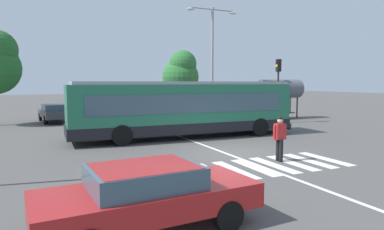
{
  "coord_description": "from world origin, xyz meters",
  "views": [
    {
      "loc": [
        -7.58,
        -12.69,
        3.02
      ],
      "look_at": [
        -0.07,
        3.72,
        1.3
      ],
      "focal_mm": 32.27,
      "sensor_mm": 36.0,
      "label": 1
    }
  ],
  "objects": [
    {
      "name": "parked_car_teal",
      "position": [
        -0.83,
        15.19,
        0.77
      ],
      "size": [
        2.03,
        4.58,
        1.35
      ],
      "color": "black",
      "rests_on": "ground_plane"
    },
    {
      "name": "parked_car_blue",
      "position": [
        4.64,
        15.64,
        0.77
      ],
      "size": [
        1.96,
        4.54,
        1.35
      ],
      "color": "black",
      "rests_on": "ground_plane"
    },
    {
      "name": "parked_car_red",
      "position": [
        7.27,
        15.22,
        0.77
      ],
      "size": [
        2.05,
        4.59,
        1.35
      ],
      "color": "black",
      "rests_on": "ground_plane"
    },
    {
      "name": "lane_center_line",
      "position": [
        -0.25,
        2.0,
        0.0
      ],
      "size": [
        0.16,
        24.0,
        0.01
      ],
      "primitive_type": "cube",
      "color": "silver",
      "rests_on": "ground_plane"
    },
    {
      "name": "parked_car_charcoal",
      "position": [
        -6.24,
        15.36,
        0.77
      ],
      "size": [
        2.29,
        4.67,
        1.35
      ],
      "color": "black",
      "rests_on": "ground_plane"
    },
    {
      "name": "crosswalk_painted_stripes",
      "position": [
        -0.13,
        -2.69,
        0.0
      ],
      "size": [
        6.29,
        2.63,
        0.01
      ],
      "color": "silver",
      "rests_on": "ground_plane"
    },
    {
      "name": "traffic_light_far_corner",
      "position": [
        8.74,
        7.79,
        3.15
      ],
      "size": [
        0.33,
        0.32,
        4.69
      ],
      "color": "#28282B",
      "rests_on": "ground_plane"
    },
    {
      "name": "twin_arm_street_lamp",
      "position": [
        4.73,
        10.55,
        5.28
      ],
      "size": [
        4.17,
        0.32,
        8.57
      ],
      "color": "#939399",
      "rests_on": "ground_plane"
    },
    {
      "name": "background_tree_right",
      "position": [
        5.39,
        18.16,
        3.87
      ],
      "size": [
        3.52,
        3.52,
        6.07
      ],
      "color": "brown",
      "rests_on": "ground_plane"
    },
    {
      "name": "foreground_sedan",
      "position": [
        -5.56,
        -6.1,
        0.77
      ],
      "size": [
        4.6,
        2.1,
        1.35
      ],
      "color": "black",
      "rests_on": "ground_plane"
    },
    {
      "name": "ground_plane",
      "position": [
        0.0,
        0.0,
        0.0
      ],
      "size": [
        160.0,
        160.0,
        0.0
      ],
      "primitive_type": "plane",
      "color": "#514F4C"
    },
    {
      "name": "bus_stop_shelter",
      "position": [
        10.9,
        10.25,
        2.42
      ],
      "size": [
        3.83,
        1.54,
        3.25
      ],
      "color": "#28282B",
      "rests_on": "ground_plane"
    },
    {
      "name": "pedestrian_crossing_street",
      "position": [
        0.87,
        -2.26,
        0.97
      ],
      "size": [
        0.58,
        0.36,
        1.72
      ],
      "color": "black",
      "rests_on": "ground_plane"
    },
    {
      "name": "city_transit_bus",
      "position": [
        -0.17,
        4.53,
        1.59
      ],
      "size": [
        12.44,
        2.94,
        3.06
      ],
      "color": "black",
      "rests_on": "ground_plane"
    },
    {
      "name": "parked_car_champagne",
      "position": [
        -3.56,
        15.37,
        0.77
      ],
      "size": [
        2.06,
        4.59,
        1.35
      ],
      "color": "black",
      "rests_on": "ground_plane"
    },
    {
      "name": "parked_car_black",
      "position": [
        1.86,
        15.87,
        0.77
      ],
      "size": [
        2.09,
        4.6,
        1.35
      ],
      "color": "black",
      "rests_on": "ground_plane"
    }
  ]
}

